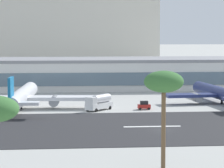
% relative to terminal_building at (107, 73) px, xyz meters
% --- Properties ---
extents(ground_plane, '(1400.00, 1400.00, 0.00)m').
position_rel_terminal_building_xyz_m(ground_plane, '(3.23, -88.78, -5.18)').
color(ground_plane, '#A8A8A3').
extents(runway_strip, '(800.00, 43.08, 0.08)m').
position_rel_terminal_building_xyz_m(runway_strip, '(3.23, -84.31, -5.14)').
color(runway_strip, '#262628').
rests_on(runway_strip, ground_plane).
extents(runway_centreline_dash_4, '(12.00, 1.20, 0.01)m').
position_rel_terminal_building_xyz_m(runway_centreline_dash_4, '(2.11, -84.31, -5.10)').
color(runway_centreline_dash_4, white).
rests_on(runway_centreline_dash_4, runway_strip).
extents(terminal_building, '(163.57, 27.02, 10.36)m').
position_rel_terminal_building_xyz_m(terminal_building, '(0.00, 0.00, 0.00)').
color(terminal_building, silver).
rests_on(terminal_building, ground_plane).
extents(distant_hotel_block, '(94.77, 29.21, 49.62)m').
position_rel_terminal_building_xyz_m(distant_hotel_block, '(-14.92, 95.22, 19.63)').
color(distant_hotel_block, beige).
rests_on(distant_hotel_block, ground_plane).
extents(airliner_blue_tail_gate_0, '(38.28, 45.41, 9.48)m').
position_rel_terminal_building_xyz_m(airliner_blue_tail_gate_0, '(-26.83, -53.05, -2.17)').
color(airliner_blue_tail_gate_0, silver).
rests_on(airliner_blue_tail_gate_0, ground_plane).
extents(airliner_gold_tail_gate_1, '(31.75, 40.63, 8.49)m').
position_rel_terminal_building_xyz_m(airliner_gold_tail_gate_1, '(27.40, -47.05, -2.48)').
color(airliner_gold_tail_gate_1, navy).
rests_on(airliner_gold_tail_gate_1, ground_plane).
extents(service_baggage_tug_1, '(3.22, 1.92, 2.20)m').
position_rel_terminal_building_xyz_m(service_baggage_tug_1, '(4.44, -57.04, -4.14)').
color(service_baggage_tug_1, '#B2231E').
rests_on(service_baggage_tug_1, ground_plane).
extents(service_fuel_truck_2, '(7.48, 8.16, 3.95)m').
position_rel_terminal_building_xyz_m(service_fuel_truck_2, '(-7.11, -57.49, -3.16)').
color(service_fuel_truck_2, white).
rests_on(service_fuel_truck_2, ground_plane).
extents(palm_tree_3, '(5.74, 5.74, 14.41)m').
position_rel_terminal_building_xyz_m(palm_tree_3, '(-2.47, -122.50, 7.34)').
color(palm_tree_3, brown).
rests_on(palm_tree_3, ground_plane).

